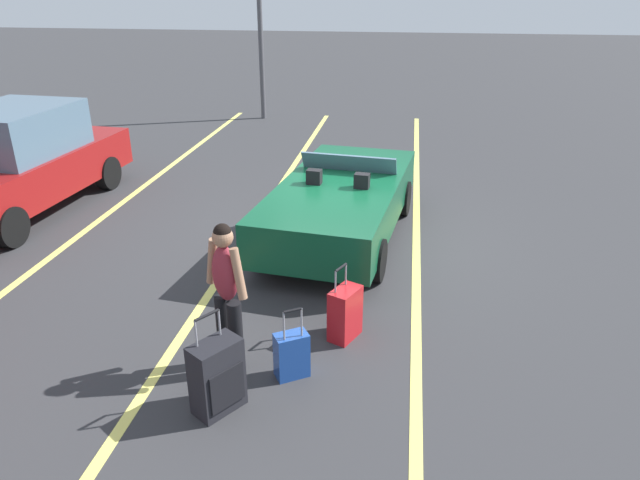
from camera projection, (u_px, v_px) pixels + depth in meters
The scene contains 11 objects.
ground_plane at pixel (340, 237), 9.36m from camera, with size 80.00×80.00×0.00m, color #333335.
lot_line_near at pixel (416, 242), 9.19m from camera, with size 18.00×0.12×0.01m, color #EAE066.
lot_line_mid at pixel (250, 232), 9.56m from camera, with size 18.00×0.12×0.01m, color #EAE066.
lot_line_far at pixel (96, 222), 9.93m from camera, with size 18.00×0.12×0.01m, color #EAE066.
convertible_car at pixel (344, 199), 9.30m from camera, with size 4.32×2.25×1.24m.
suitcase_large_black at pixel (217, 377), 5.48m from camera, with size 0.55×0.50×1.02m.
suitcase_medium_bright at pixel (345, 313), 6.63m from camera, with size 0.46×0.39×0.89m.
suitcase_small_carryon at pixel (292, 355), 6.00m from camera, with size 0.35×0.39×0.83m.
traveler_person at pixel (227, 290), 5.86m from camera, with size 0.41×0.55×1.65m.
parked_sedan_far at pixel (18, 162), 10.12m from camera, with size 4.61×2.09×1.82m.
parking_lamp_post at pixel (259, 1), 16.07m from camera, with size 0.50×0.24×5.66m.
Camera 1 is at (-8.51, -0.97, 3.79)m, focal length 32.72 mm.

